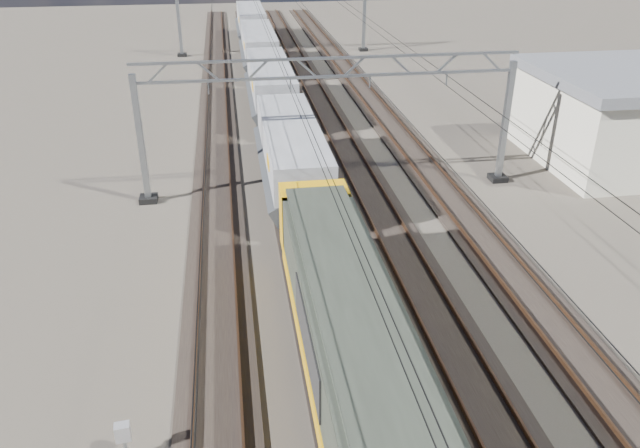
{
  "coord_description": "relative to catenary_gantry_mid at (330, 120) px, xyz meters",
  "views": [
    {
      "loc": [
        -5.04,
        -26.34,
        13.55
      ],
      "look_at": [
        -1.8,
        -4.57,
        2.4
      ],
      "focal_mm": 35.0,
      "sensor_mm": 36.0,
      "label": 1
    }
  ],
  "objects": [
    {
      "name": "ground",
      "position": [
        -0.0,
        -4.0,
        -3.91
      ],
      "size": [
        160.0,
        160.0,
        0.0
      ],
      "primitive_type": "plane",
      "color": "black",
      "rests_on": "ground"
    },
    {
      "name": "track_outer_west",
      "position": [
        -6.0,
        -4.0,
        -3.83
      ],
      "size": [
        2.6,
        140.0,
        0.3
      ],
      "color": "black",
      "rests_on": "ground"
    },
    {
      "name": "track_loco",
      "position": [
        -2.0,
        -4.0,
        -3.83
      ],
      "size": [
        2.6,
        140.0,
        0.3
      ],
      "color": "black",
      "rests_on": "ground"
    },
    {
      "name": "track_inner_east",
      "position": [
        2.0,
        -4.0,
        -3.83
      ],
      "size": [
        2.6,
        140.0,
        0.3
      ],
      "color": "black",
      "rests_on": "ground"
    },
    {
      "name": "track_outer_east",
      "position": [
        6.0,
        -4.0,
        -3.83
      ],
      "size": [
        2.6,
        140.0,
        0.3
      ],
      "color": "black",
      "rests_on": "ground"
    },
    {
      "name": "catenary_gantry_mid",
      "position": [
        0.0,
        0.0,
        0.0
      ],
      "size": [
        19.9,
        0.9,
        7.11
      ],
      "color": "gray",
      "rests_on": "ground"
    },
    {
      "name": "catenary_gantry_far",
      "position": [
        0.0,
        36.0,
        0.0
      ],
      "size": [
        19.9,
        0.9,
        7.11
      ],
      "color": "gray",
      "rests_on": "ground"
    },
    {
      "name": "overhead_wires",
      "position": [
        -0.0,
        4.0,
        1.84
      ],
      "size": [
        12.03,
        140.0,
        0.53
      ],
      "color": "black",
      "rests_on": "ground"
    },
    {
      "name": "locomotive",
      "position": [
        -2.0,
        -17.52,
        -1.58
      ],
      "size": [
        2.76,
        21.1,
        3.62
      ],
      "color": "black",
      "rests_on": "ground"
    },
    {
      "name": "hopper_wagon_lead",
      "position": [
        -2.0,
        0.17,
        -1.67
      ],
      "size": [
        3.38,
        13.0,
        3.25
      ],
      "color": "black",
      "rests_on": "ground"
    },
    {
      "name": "hopper_wagon_mid",
      "position": [
        -2.0,
        14.37,
        -1.67
      ],
      "size": [
        3.38,
        13.0,
        3.25
      ],
      "color": "black",
      "rests_on": "ground"
    },
    {
      "name": "hopper_wagon_third",
      "position": [
        -2.0,
        28.57,
        -1.67
      ],
      "size": [
        3.38,
        13.0,
        3.25
      ],
      "color": "black",
      "rests_on": "ground"
    },
    {
      "name": "hopper_wagon_fourth",
      "position": [
        -2.0,
        42.77,
        -1.67
      ],
      "size": [
        3.38,
        13.0,
        3.25
      ],
      "color": "black",
      "rests_on": "ground"
    },
    {
      "name": "trackside_cabinet",
      "position": [
        -8.47,
        -17.26,
        -2.98
      ],
      "size": [
        0.44,
        0.35,
        1.22
      ],
      "rotation": [
        0.0,
        0.0,
        0.1
      ],
      "color": "gray",
      "rests_on": "ground"
    }
  ]
}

